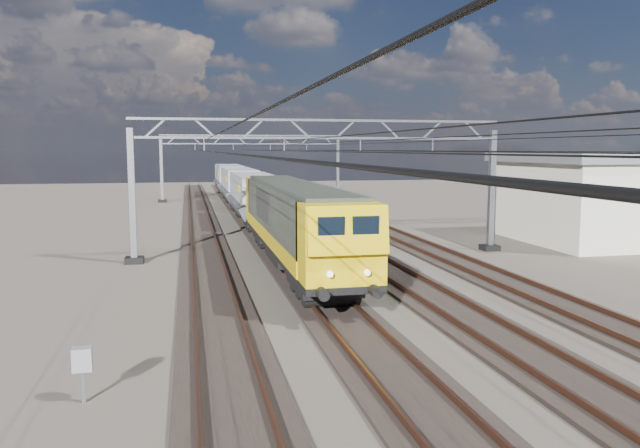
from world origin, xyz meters
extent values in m
plane|color=#2A231F|center=(0.00, 0.00, 0.00)|extent=(160.00, 160.00, 0.00)
cube|color=black|center=(-6.00, 0.00, 0.06)|extent=(2.60, 140.00, 0.12)
cube|color=brown|center=(-6.72, 0.00, 0.22)|extent=(0.08, 140.00, 0.16)
cube|color=brown|center=(-5.28, 0.00, 0.22)|extent=(0.08, 140.00, 0.16)
cube|color=black|center=(-2.00, 0.00, 0.06)|extent=(2.60, 140.00, 0.12)
cube|color=brown|center=(-2.72, 0.00, 0.22)|extent=(0.08, 140.00, 0.16)
cube|color=brown|center=(-1.28, 0.00, 0.22)|extent=(0.08, 140.00, 0.16)
cube|color=black|center=(2.00, 0.00, 0.06)|extent=(2.60, 140.00, 0.12)
cube|color=brown|center=(1.28, 0.00, 0.22)|extent=(0.08, 140.00, 0.16)
cube|color=brown|center=(2.72, 0.00, 0.22)|extent=(0.08, 140.00, 0.16)
cube|color=black|center=(6.00, 0.00, 0.06)|extent=(2.60, 140.00, 0.12)
cube|color=brown|center=(5.28, 0.00, 0.22)|extent=(0.08, 140.00, 0.16)
cube|color=brown|center=(6.72, 0.00, 0.22)|extent=(0.08, 140.00, 0.16)
cube|color=gray|center=(-9.50, 4.00, 3.30)|extent=(0.30, 0.30, 6.60)
cube|color=gray|center=(9.50, 4.00, 3.30)|extent=(0.30, 0.30, 6.60)
cube|color=black|center=(-9.50, 4.00, 0.15)|extent=(0.90, 0.90, 0.30)
cube|color=black|center=(9.50, 4.00, 0.15)|extent=(0.90, 0.90, 0.30)
cube|color=gray|center=(0.00, 4.00, 7.05)|extent=(19.30, 0.18, 0.12)
cube|color=gray|center=(0.00, 4.00, 6.15)|extent=(19.30, 0.18, 0.12)
cube|color=gray|center=(-8.31, 4.00, 6.60)|extent=(1.03, 0.10, 0.94)
cube|color=gray|center=(-5.94, 4.00, 6.60)|extent=(1.03, 0.10, 0.94)
cube|color=gray|center=(-3.56, 4.00, 6.60)|extent=(1.03, 0.10, 0.94)
cube|color=gray|center=(-1.19, 4.00, 6.60)|extent=(1.03, 0.10, 0.94)
cube|color=gray|center=(1.19, 4.00, 6.60)|extent=(1.03, 0.10, 0.94)
cube|color=gray|center=(3.56, 4.00, 6.60)|extent=(1.03, 0.10, 0.94)
cube|color=gray|center=(5.94, 4.00, 6.60)|extent=(1.03, 0.10, 0.94)
cube|color=gray|center=(8.31, 4.00, 6.60)|extent=(1.03, 0.10, 0.94)
cube|color=gray|center=(-6.00, 4.00, 5.82)|extent=(0.06, 0.06, 0.65)
cube|color=gray|center=(-2.00, 4.00, 5.82)|extent=(0.06, 0.06, 0.65)
cube|color=gray|center=(2.00, 4.00, 5.82)|extent=(0.06, 0.06, 0.65)
cube|color=gray|center=(6.00, 4.00, 5.82)|extent=(0.06, 0.06, 0.65)
cube|color=gray|center=(-9.50, 40.00, 3.30)|extent=(0.30, 0.30, 6.60)
cube|color=gray|center=(9.50, 40.00, 3.30)|extent=(0.30, 0.30, 6.60)
cube|color=black|center=(-9.50, 40.00, 0.15)|extent=(0.90, 0.90, 0.30)
cube|color=black|center=(9.50, 40.00, 0.15)|extent=(0.90, 0.90, 0.30)
cube|color=gray|center=(0.00, 40.00, 7.05)|extent=(19.30, 0.18, 0.12)
cube|color=gray|center=(0.00, 40.00, 6.15)|extent=(19.30, 0.18, 0.12)
cube|color=gray|center=(-8.31, 40.00, 6.60)|extent=(1.03, 0.10, 0.94)
cube|color=gray|center=(-5.94, 40.00, 6.60)|extent=(1.03, 0.10, 0.94)
cube|color=gray|center=(-3.56, 40.00, 6.60)|extent=(1.03, 0.10, 0.94)
cube|color=gray|center=(-1.19, 40.00, 6.60)|extent=(1.03, 0.10, 0.94)
cube|color=gray|center=(1.19, 40.00, 6.60)|extent=(1.03, 0.10, 0.94)
cube|color=gray|center=(3.56, 40.00, 6.60)|extent=(1.03, 0.10, 0.94)
cube|color=gray|center=(5.94, 40.00, 6.60)|extent=(1.03, 0.10, 0.94)
cube|color=gray|center=(8.31, 40.00, 6.60)|extent=(1.03, 0.10, 0.94)
cube|color=gray|center=(-6.00, 40.00, 5.82)|extent=(0.06, 0.06, 0.65)
cube|color=gray|center=(-2.00, 40.00, 5.82)|extent=(0.06, 0.06, 0.65)
cube|color=gray|center=(2.00, 40.00, 5.82)|extent=(0.06, 0.06, 0.65)
cube|color=gray|center=(6.00, 40.00, 5.82)|extent=(0.06, 0.06, 0.65)
cylinder|color=black|center=(-6.00, 8.00, 5.50)|extent=(0.03, 140.00, 0.03)
cylinder|color=black|center=(-6.00, 8.00, 6.00)|extent=(0.03, 140.00, 0.03)
cylinder|color=black|center=(-2.00, 8.00, 5.50)|extent=(0.03, 140.00, 0.03)
cylinder|color=black|center=(-2.00, 8.00, 6.00)|extent=(0.03, 140.00, 0.03)
cylinder|color=black|center=(2.00, 8.00, 5.50)|extent=(0.03, 140.00, 0.03)
cylinder|color=black|center=(2.00, 8.00, 6.00)|extent=(0.03, 140.00, 0.03)
cylinder|color=black|center=(6.00, 8.00, 5.50)|extent=(0.03, 140.00, 0.03)
cylinder|color=black|center=(6.00, 8.00, 6.00)|extent=(0.03, 140.00, 0.03)
cube|color=black|center=(-2.00, -5.35, 0.75)|extent=(2.20, 3.60, 0.60)
cube|color=black|center=(-2.00, 7.65, 0.75)|extent=(2.20, 3.60, 0.60)
cube|color=black|center=(-2.00, 1.15, 1.13)|extent=(2.65, 20.00, 0.25)
cube|color=black|center=(-2.00, 1.15, 0.75)|extent=(2.20, 4.50, 0.75)
cube|color=#252A23|center=(-2.00, 1.15, 2.55)|extent=(2.65, 17.00, 2.60)
cube|color=#D9B50B|center=(-3.34, 1.15, 1.55)|extent=(0.04, 17.00, 0.60)
cube|color=#D9B50B|center=(-0.66, 1.15, 1.55)|extent=(0.04, 17.00, 0.60)
cube|color=black|center=(-3.35, 2.15, 2.90)|extent=(0.05, 5.00, 1.40)
cube|color=black|center=(-0.65, 2.15, 2.90)|extent=(0.05, 5.00, 1.40)
cube|color=#252A23|center=(-2.00, 1.15, 3.92)|extent=(2.25, 18.00, 0.15)
cube|color=#D9B50B|center=(-2.00, -7.95, 2.55)|extent=(2.65, 1.80, 2.60)
cube|color=#D9B50B|center=(-2.00, -8.90, 3.05)|extent=(2.60, 0.46, 1.52)
cube|color=black|center=(-2.55, -9.00, 3.15)|extent=(0.85, 0.08, 0.75)
cube|color=black|center=(-1.45, -9.00, 3.15)|extent=(0.85, 0.08, 0.75)
cylinder|color=black|center=(-2.85, -9.15, 1.15)|extent=(0.36, 0.50, 0.36)
cylinder|color=black|center=(-1.15, -9.15, 1.15)|extent=(0.36, 0.50, 0.36)
cylinder|color=white|center=(-2.60, -9.05, 1.75)|extent=(0.20, 0.08, 0.20)
cylinder|color=white|center=(-1.40, -9.05, 1.75)|extent=(0.20, 0.08, 0.20)
cube|color=#D9B50B|center=(-2.00, 10.25, 2.55)|extent=(2.65, 1.80, 2.60)
cube|color=#D9B50B|center=(-2.00, 11.20, 3.05)|extent=(2.60, 0.46, 1.52)
cube|color=black|center=(-2.55, 11.30, 3.15)|extent=(0.85, 0.08, 0.75)
cube|color=black|center=(-1.45, 11.30, 3.15)|extent=(0.85, 0.08, 0.75)
cylinder|color=black|center=(-2.85, 11.45, 1.15)|extent=(0.36, 0.50, 0.36)
cylinder|color=black|center=(-1.15, 11.45, 1.15)|extent=(0.36, 0.50, 0.36)
cylinder|color=white|center=(-2.60, 11.35, 1.75)|extent=(0.20, 0.08, 0.20)
cylinder|color=white|center=(-1.40, 11.35, 1.75)|extent=(0.20, 0.08, 0.20)
cube|color=black|center=(-2.00, 14.35, 0.72)|extent=(2.20, 2.60, 0.55)
cube|color=black|center=(-2.00, 23.35, 0.72)|extent=(2.20, 2.60, 0.55)
cube|color=black|center=(-2.00, 18.85, 1.08)|extent=(2.40, 13.00, 0.20)
cube|color=gray|center=(-2.00, 18.85, 2.80)|extent=(2.80, 12.00, 1.80)
cube|color=#414348|center=(-2.95, 18.85, 1.55)|extent=(1.48, 12.00, 1.36)
cube|color=#414348|center=(-1.05, 18.85, 1.55)|extent=(1.48, 12.00, 1.36)
cube|color=#D9B50B|center=(-3.42, 15.85, 2.90)|extent=(0.04, 1.20, 0.50)
cube|color=black|center=(-2.00, 28.55, 0.72)|extent=(2.20, 2.60, 0.55)
cube|color=black|center=(-2.00, 37.55, 0.72)|extent=(2.20, 2.60, 0.55)
cube|color=black|center=(-2.00, 33.05, 1.08)|extent=(2.40, 13.00, 0.20)
cube|color=gray|center=(-2.00, 33.05, 2.80)|extent=(2.80, 12.00, 1.80)
cube|color=#414348|center=(-2.95, 33.05, 1.55)|extent=(1.48, 12.00, 1.36)
cube|color=#414348|center=(-1.05, 33.05, 1.55)|extent=(1.48, 12.00, 1.36)
cube|color=#D9B50B|center=(-3.42, 30.05, 2.90)|extent=(0.04, 1.20, 0.50)
cube|color=black|center=(-2.00, 42.75, 0.72)|extent=(2.20, 2.60, 0.55)
cube|color=black|center=(-2.00, 51.75, 0.72)|extent=(2.20, 2.60, 0.55)
cube|color=black|center=(-2.00, 47.25, 1.08)|extent=(2.40, 13.00, 0.20)
cube|color=gray|center=(-2.00, 47.25, 2.80)|extent=(2.80, 12.00, 1.80)
cube|color=#414348|center=(-2.95, 47.25, 1.55)|extent=(1.48, 12.00, 1.36)
cube|color=#414348|center=(-1.05, 47.25, 1.55)|extent=(1.48, 12.00, 1.36)
cube|color=#D9B50B|center=(-3.42, 44.25, 2.90)|extent=(0.04, 1.20, 0.50)
cube|color=gray|center=(-9.20, -13.46, 0.37)|extent=(0.08, 0.08, 0.74)
cube|color=#96989D|center=(-9.20, -13.46, 1.00)|extent=(0.44, 0.34, 0.53)
camera|label=1|loc=(-6.83, -27.49, 5.59)|focal=35.00mm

